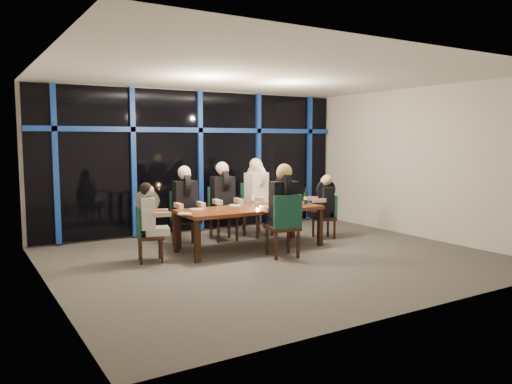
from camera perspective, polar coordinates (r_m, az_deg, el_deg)
room at (r=8.15m, az=2.21°, el=6.46°), size 7.04×7.00×3.02m
window_wall at (r=10.73m, az=-6.44°, el=3.78°), size 6.86×0.43×2.94m
dining_table at (r=8.92m, az=-0.67°, el=-2.24°), size 2.60×1.00×0.75m
chair_far_left at (r=9.35m, az=-8.18°, el=-2.65°), size 0.50×0.50×1.01m
chair_far_mid at (r=9.81m, az=-3.93°, el=-2.08°), size 0.52×0.52×1.04m
chair_far_right at (r=10.21m, az=-0.14°, el=-1.63°), size 0.59×0.59×1.08m
chair_end_left at (r=8.19m, az=-12.55°, el=-4.49°), size 0.49×0.49×0.87m
chair_end_right at (r=10.04m, az=8.17°, el=-2.52°), size 0.50×0.50×0.87m
chair_near_mid at (r=8.28m, az=3.31°, el=-3.50°), size 0.58×0.58×1.06m
diner_far_left at (r=9.21m, az=-8.05°, el=-0.26°), size 0.52×0.65×0.98m
diner_far_mid at (r=9.68m, az=-3.74°, el=0.27°), size 0.54×0.67×1.02m
diner_far_right at (r=10.10m, az=0.21°, el=0.72°), size 0.59×0.72×1.05m
diner_end_left at (r=8.14m, az=-12.08°, el=-2.06°), size 0.59×0.49×0.85m
diner_end_right at (r=9.96m, az=7.82°, el=-0.57°), size 0.59×0.50×0.84m
diner_near_mid at (r=8.30m, az=3.07°, el=-0.54°), size 0.58×0.71×1.04m
plate_far_left at (r=8.71m, az=-6.82°, el=-1.97°), size 0.24×0.24×0.01m
plate_far_mid at (r=9.19m, az=-2.38°, el=-1.52°), size 0.24×0.24×0.01m
plate_far_right at (r=9.72m, az=2.47°, el=-1.11°), size 0.24×0.24×0.01m
plate_end_left at (r=8.24m, az=-7.98°, el=-2.45°), size 0.24×0.24×0.01m
plate_end_right at (r=9.76m, az=4.77°, el=-1.09°), size 0.24×0.24×0.01m
plate_near_mid at (r=8.85m, az=1.59°, el=-1.81°), size 0.24×0.24×0.01m
wine_bottle at (r=9.43m, az=5.69°, el=-0.66°), size 0.07×0.07×0.31m
water_pitcher at (r=9.14m, az=4.74°, el=-0.93°), size 0.13×0.12×0.22m
tea_light at (r=8.63m, az=0.19°, el=-1.95°), size 0.05×0.05×0.03m
wine_glass_a at (r=8.57m, az=-1.79°, el=-1.31°), size 0.06×0.06×0.16m
wine_glass_b at (r=9.04m, az=-0.36°, el=-0.79°), size 0.07×0.07×0.19m
wine_glass_c at (r=8.97m, az=1.96°, el=-0.90°), size 0.07×0.07×0.18m
wine_glass_d at (r=8.59m, az=-4.45°, el=-1.27°), size 0.07×0.07×0.17m
wine_glass_e at (r=9.57m, az=3.59°, el=-0.44°), size 0.07×0.07×0.19m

